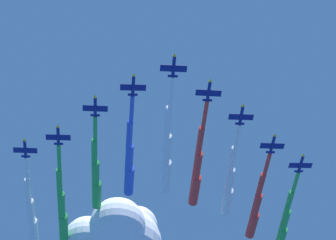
{
  "coord_description": "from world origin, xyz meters",
  "views": [
    {
      "loc": [
        178.4,
        19.15,
        13.16
      ],
      "look_at": [
        0.0,
        0.0,
        190.44
      ],
      "focal_mm": 80.65,
      "sensor_mm": 36.0,
      "label": 1
    }
  ],
  "objects": [
    {
      "name": "jet_starboard_inner",
      "position": [
        -19.29,
        -15.85,
        191.71
      ],
      "size": [
        59.42,
        15.4,
        3.71
      ],
      "color": "navy"
    },
    {
      "name": "jet_port_inner",
      "position": [
        -25.74,
        7.84,
        190.96
      ],
      "size": [
        62.63,
        15.94,
        3.66
      ],
      "color": "navy"
    },
    {
      "name": "jet_starboard_outer",
      "position": [
        -39.99,
        -44.37,
        188.6
      ],
      "size": [
        64.57,
        16.2,
        3.69
      ],
      "color": "navy"
    },
    {
      "name": "jet_starboard_mid",
      "position": [
        -27.09,
        -29.43,
        192.33
      ],
      "size": [
        58.06,
        14.71,
        3.67
      ],
      "color": "navy"
    },
    {
      "name": "jet_trail_port",
      "position": [
        -61.08,
        39.16,
        190.95
      ],
      "size": [
        56.98,
        14.37,
        3.7
      ],
      "color": "navy"
    },
    {
      "name": "jet_trail_starboard",
      "position": [
        -46.12,
        -57.99,
        191.87
      ],
      "size": [
        60.67,
        15.6,
        3.67
      ],
      "color": "navy"
    },
    {
      "name": "jet_port_mid",
      "position": [
        -35.81,
        18.99,
        191.78
      ],
      "size": [
        58.1,
        14.32,
        3.67
      ],
      "color": "navy"
    },
    {
      "name": "jet_port_outer",
      "position": [
        -48.54,
        28.34,
        189.49
      ],
      "size": [
        57.73,
        15.48,
        3.69
      ],
      "color": "navy"
    },
    {
      "name": "jet_lead",
      "position": [
        -14.59,
        -2.01,
        189.54
      ],
      "size": [
        65.45,
        15.57,
        3.66
      ],
      "color": "navy"
    }
  ]
}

